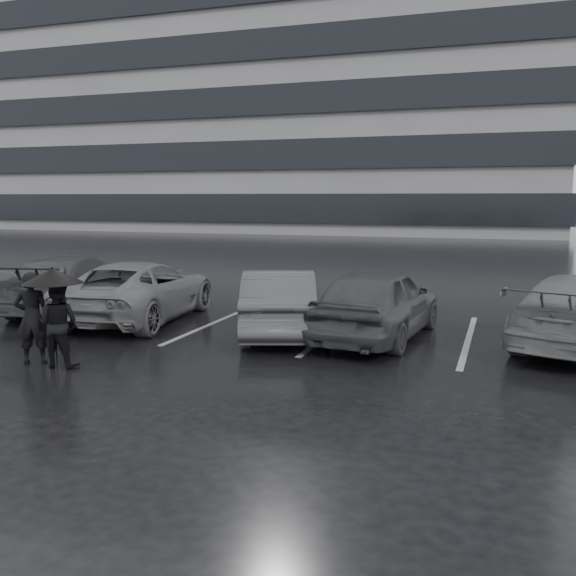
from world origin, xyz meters
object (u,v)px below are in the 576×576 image
at_px(car_main, 378,303).
at_px(pedestrian_left, 32,318).
at_px(car_west_b, 139,291).
at_px(car_west_c, 73,283).
at_px(car_west_a, 279,302).
at_px(pedestrian_right, 58,324).

distance_m(car_main, pedestrian_left, 6.48).
xyz_separation_m(car_west_b, car_west_c, (-2.21, 0.50, 0.02)).
bearing_deg(pedestrian_left, car_west_a, -156.95).
bearing_deg(pedestrian_left, pedestrian_right, 151.19).
relative_size(car_west_b, pedestrian_right, 3.39).
bearing_deg(car_main, car_west_a, 12.79).
bearing_deg(car_west_c, car_west_b, 154.51).
xyz_separation_m(car_main, car_west_a, (-2.03, -0.23, -0.06)).
bearing_deg(car_west_a, car_west_c, -28.69).
relative_size(car_west_a, pedestrian_left, 2.58).
xyz_separation_m(car_west_b, pedestrian_left, (0.43, -4.06, 0.11)).
bearing_deg(car_west_b, pedestrian_left, 89.33).
height_order(car_west_b, car_west_c, car_west_c).
bearing_deg(car_main, car_west_b, 3.99).
distance_m(car_west_a, car_west_b, 3.64).
height_order(car_west_a, car_west_c, car_west_c).
relative_size(car_west_a, pedestrian_right, 2.82).
height_order(car_west_c, pedestrian_left, pedestrian_left).
bearing_deg(car_main, car_west_c, 0.94).
height_order(car_west_a, car_west_b, car_west_b).
relative_size(car_main, pedestrian_left, 2.73).
relative_size(car_main, car_west_b, 0.88).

